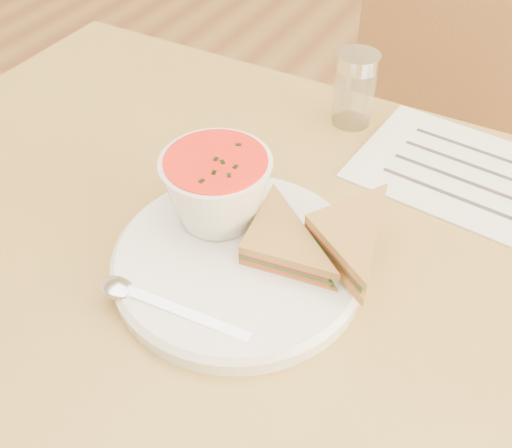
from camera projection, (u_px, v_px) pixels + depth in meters
The scene contains 9 objects.
dining_table at pixel (241, 404), 0.90m from camera, with size 1.00×0.70×0.75m, color olive, non-canonical shape.
chair_far at pixel (428, 205), 1.11m from camera, with size 0.41×0.41×0.92m, color brown, non-canonical shape.
plate at pixel (238, 261), 0.60m from camera, with size 0.26×0.26×0.02m, color white, non-canonical shape.
soup_bowl at pixel (217, 191), 0.60m from camera, with size 0.12×0.12×0.08m, color white, non-canonical shape.
sandwich_half_a at pixel (239, 257), 0.57m from camera, with size 0.10×0.10×0.03m, color #BE9143, non-canonical shape.
sandwich_half_b at pixel (304, 226), 0.58m from camera, with size 0.10×0.10×0.03m, color #BE9143, non-canonical shape.
spoon at pixel (166, 306), 0.54m from camera, with size 0.19×0.04×0.01m, color silver, non-canonical shape.
paper_menu at pixel (467, 174), 0.71m from camera, with size 0.26×0.19×0.00m, color white, non-canonical shape.
condiment_shaker at pixel (355, 89), 0.76m from camera, with size 0.06×0.06×0.10m, color silver, non-canonical shape.
Camera 1 is at (0.24, -0.38, 1.20)m, focal length 40.00 mm.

